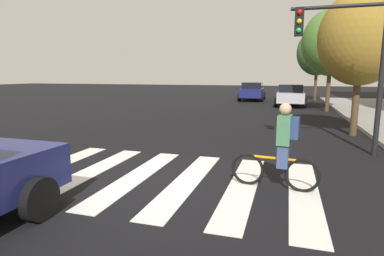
{
  "coord_description": "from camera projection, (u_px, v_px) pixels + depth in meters",
  "views": [
    {
      "loc": [
        2.67,
        -6.03,
        2.21
      ],
      "look_at": [
        0.56,
        0.93,
        0.98
      ],
      "focal_mm": 29.49,
      "sensor_mm": 36.0,
      "label": 1
    }
  ],
  "objects": [
    {
      "name": "street_tree_mid",
      "position": [
        331.0,
        43.0,
        18.5
      ],
      "size": [
        3.38,
        3.38,
        6.02
      ],
      "color": "#4C3823",
      "rests_on": "ground"
    },
    {
      "name": "street_tree_near",
      "position": [
        361.0,
        38.0,
        10.99
      ],
      "size": [
        2.89,
        2.89,
        5.14
      ],
      "color": "#4C3823",
      "rests_on": "ground"
    },
    {
      "name": "traffic_light_near",
      "position": [
        350.0,
        50.0,
        8.47
      ],
      "size": [
        2.47,
        0.28,
        4.2
      ],
      "color": "black",
      "rests_on": "ground"
    },
    {
      "name": "street_tree_far",
      "position": [
        318.0,
        52.0,
        26.66
      ],
      "size": [
        3.39,
        3.39,
        6.03
      ],
      "color": "#4C3823",
      "rests_on": "ground"
    },
    {
      "name": "sedan_mid",
      "position": [
        290.0,
        95.0,
        22.5
      ],
      "size": [
        2.08,
        4.42,
        1.53
      ],
      "color": "#B7B7BC",
      "rests_on": "ground"
    },
    {
      "name": "crosswalk_stripes",
      "position": [
        162.0,
        178.0,
        6.77
      ],
      "size": [
        6.34,
        4.03,
        0.01
      ],
      "color": "silver",
      "rests_on": "ground"
    },
    {
      "name": "ground_plane",
      "position": [
        155.0,
        178.0,
        6.82
      ],
      "size": [
        120.0,
        120.0,
        0.0
      ],
      "primitive_type": "plane",
      "color": "black"
    },
    {
      "name": "sedan_far",
      "position": [
        252.0,
        91.0,
        27.38
      ],
      "size": [
        2.18,
        4.53,
        1.55
      ],
      "color": "navy",
      "rests_on": "ground"
    },
    {
      "name": "cyclist",
      "position": [
        282.0,
        147.0,
        6.02
      ],
      "size": [
        1.71,
        0.39,
        1.69
      ],
      "color": "black",
      "rests_on": "ground"
    }
  ]
}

